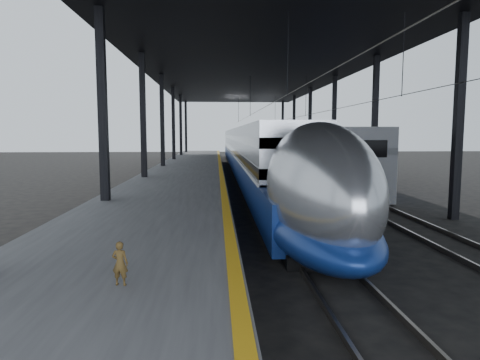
{
  "coord_description": "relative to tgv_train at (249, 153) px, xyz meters",
  "views": [
    {
      "loc": [
        -1.07,
        -13.39,
        3.82
      ],
      "look_at": [
        -0.12,
        3.47,
        2.0
      ],
      "focal_mm": 32.0,
      "sensor_mm": 36.0,
      "label": 1
    }
  ],
  "objects": [
    {
      "name": "ground",
      "position": [
        -2.0,
        -26.84,
        -2.03
      ],
      "size": [
        160.0,
        160.0,
        0.0
      ],
      "primitive_type": "plane",
      "color": "black",
      "rests_on": "ground"
    },
    {
      "name": "platform",
      "position": [
        -5.5,
        -6.84,
        -1.53
      ],
      "size": [
        6.0,
        80.0,
        1.0
      ],
      "primitive_type": "cube",
      "color": "#4C4C4F",
      "rests_on": "ground"
    },
    {
      "name": "yellow_strip",
      "position": [
        -2.7,
        -6.84,
        -1.02
      ],
      "size": [
        0.3,
        80.0,
        0.01
      ],
      "primitive_type": "cube",
      "color": "gold",
      "rests_on": "platform"
    },
    {
      "name": "rails",
      "position": [
        2.5,
        -6.84,
        -1.95
      ],
      "size": [
        6.52,
        80.0,
        0.16
      ],
      "color": "slate",
      "rests_on": "ground"
    },
    {
      "name": "canopy",
      "position": [
        -0.1,
        -6.84,
        7.09
      ],
      "size": [
        18.0,
        75.0,
        9.47
      ],
      "color": "black",
      "rests_on": "ground"
    },
    {
      "name": "tgv_train",
      "position": [
        0.0,
        0.0,
        0.0
      ],
      "size": [
        3.03,
        65.2,
        4.34
      ],
      "color": "#AAACB1",
      "rests_on": "ground"
    },
    {
      "name": "second_train",
      "position": [
        5.0,
        9.1,
        0.1
      ],
      "size": [
        3.05,
        56.05,
        4.2
      ],
      "color": "navy",
      "rests_on": "ground"
    },
    {
      "name": "child",
      "position": [
        -4.87,
        -32.36,
        -0.61
      ],
      "size": [
        0.33,
        0.24,
        0.84
      ],
      "primitive_type": "imported",
      "rotation": [
        0.0,
        0.0,
        3.0
      ],
      "color": "#4E3A1A",
      "rests_on": "platform"
    }
  ]
}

